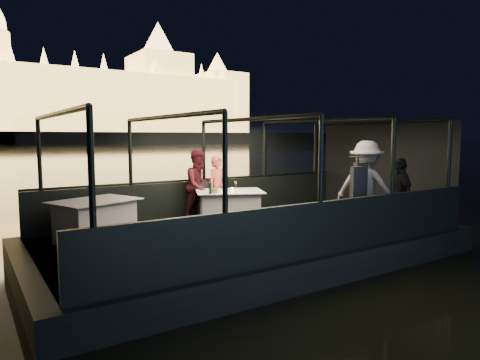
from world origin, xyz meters
TOP-DOWN VIEW (x-y plane):
  - boat_hull at (0.00, 0.00)m, footprint 8.60×4.40m
  - boat_deck at (0.00, 0.00)m, footprint 8.00×4.00m
  - gunwale_port at (0.00, 2.00)m, footprint 8.00×0.08m
  - gunwale_starboard at (0.00, -2.00)m, footprint 8.00×0.08m
  - cabin_glass_port at (0.00, 2.00)m, footprint 8.00×0.02m
  - cabin_glass_starboard at (0.00, -2.00)m, footprint 8.00×0.02m
  - cabin_roof_glass at (0.00, 0.00)m, footprint 8.00×4.00m
  - end_wall_fore at (-4.00, 0.00)m, footprint 0.02×4.00m
  - end_wall_aft at (4.00, 0.00)m, footprint 0.02×4.00m
  - canopy_ribs at (0.00, 0.00)m, footprint 8.00×4.00m
  - dining_table_central at (0.05, 0.91)m, footprint 1.75×1.55m
  - dining_table_aft at (-2.82, 1.04)m, footprint 1.75×1.52m
  - chair_port_left at (-0.14, 1.48)m, footprint 0.44×0.44m
  - chair_port_right at (0.13, 1.44)m, footprint 0.44×0.44m
  - coat_stand at (1.45, -1.48)m, footprint 0.51×0.44m
  - person_woman_coral at (0.17, 1.63)m, footprint 0.60×0.46m
  - person_man_maroon at (-0.32, 1.63)m, footprint 0.90×0.75m
  - passenger_stripe at (1.97, -1.25)m, footprint 1.11×1.39m
  - passenger_dark at (2.83, -1.42)m, footprint 0.74×0.96m
  - wine_bottle at (-0.55, 0.69)m, footprint 0.08×0.08m
  - bread_basket at (-0.38, 0.85)m, footprint 0.26×0.26m
  - amber_candle at (0.00, 0.71)m, footprint 0.07×0.07m
  - plate_near at (0.39, 0.54)m, footprint 0.24×0.24m
  - plate_far at (-0.38, 0.88)m, footprint 0.26×0.26m
  - wine_glass_white at (-0.42, 0.69)m, footprint 0.08×0.08m
  - wine_glass_red at (0.21, 0.91)m, footprint 0.08×0.08m

SIDE VIEW (x-z plane):
  - boat_hull at x=0.00m, z-range -0.50..0.50m
  - boat_deck at x=0.00m, z-range 0.46..0.50m
  - dining_table_central at x=0.05m, z-range 0.50..1.27m
  - dining_table_aft at x=-2.82m, z-range 0.50..1.27m
  - gunwale_port at x=0.00m, z-range 0.50..1.40m
  - gunwale_starboard at x=0.00m, z-range 0.50..1.40m
  - chair_port_left at x=-0.14m, z-range 0.50..1.40m
  - chair_port_right at x=0.13m, z-range 0.54..1.36m
  - person_woman_coral at x=0.17m, z-range 0.50..2.00m
  - person_man_maroon at x=-0.32m, z-range 0.42..2.08m
  - plate_near at x=0.39m, z-range 1.27..1.28m
  - plate_far at x=-0.38m, z-range 1.27..1.28m
  - bread_basket at x=-0.38m, z-range 1.27..1.34m
  - amber_candle at x=0.00m, z-range 1.26..1.35m
  - passenger_stripe at x=1.97m, z-range 0.41..2.29m
  - passenger_dark at x=2.83m, z-range 0.59..2.11m
  - wine_glass_white at x=-0.42m, z-range 1.25..1.47m
  - wine_glass_red at x=0.21m, z-range 1.26..1.46m
  - coat_stand at x=1.45m, z-range 0.59..2.21m
  - wine_bottle at x=-0.55m, z-range 1.27..1.56m
  - end_wall_fore at x=-4.00m, z-range 0.50..2.80m
  - end_wall_aft at x=4.00m, z-range 0.50..2.80m
  - canopy_ribs at x=0.00m, z-range 0.50..2.80m
  - cabin_glass_port at x=0.00m, z-range 1.40..2.80m
  - cabin_glass_starboard at x=0.00m, z-range 1.40..2.80m
  - cabin_roof_glass at x=0.00m, z-range 2.79..2.81m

